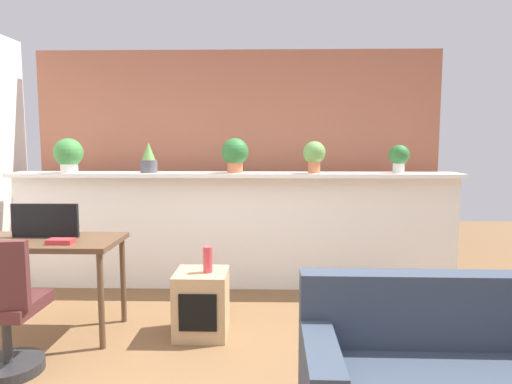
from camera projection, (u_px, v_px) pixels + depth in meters
name	position (u px, v px, depth m)	size (l,w,h in m)	color
divider_wall	(234.00, 232.00, 4.64)	(4.47, 0.16, 1.15)	white
plant_shelf	(234.00, 175.00, 4.54)	(4.47, 0.37, 0.04)	white
brick_wall_behind	(238.00, 163.00, 5.17)	(4.47, 0.10, 2.50)	#AD664C
potted_plant_0	(69.00, 154.00, 4.54)	(0.29, 0.29, 0.34)	silver
potted_plant_1	(149.00, 159.00, 4.52)	(0.17, 0.17, 0.31)	#4C4C51
potted_plant_2	(235.00, 154.00, 4.51)	(0.27, 0.27, 0.34)	#C66B42
potted_plant_3	(314.00, 154.00, 4.46)	(0.22, 0.22, 0.31)	#C66B42
potted_plant_4	(399.00, 157.00, 4.50)	(0.20, 0.20, 0.28)	silver
desk	(47.00, 250.00, 3.49)	(1.10, 0.60, 0.75)	brown
tv_monitor	(45.00, 220.00, 3.55)	(0.52, 0.04, 0.26)	black
office_chair	(2.00, 318.00, 2.86)	(0.47, 0.48, 0.91)	#262628
side_cube_shelf	(201.00, 303.00, 3.52)	(0.40, 0.41, 0.50)	tan
vase_on_shelf	(208.00, 260.00, 3.47)	(0.07, 0.07, 0.20)	#CC3D47
book_on_desk	(61.00, 241.00, 3.33)	(0.18, 0.11, 0.04)	#B22D33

